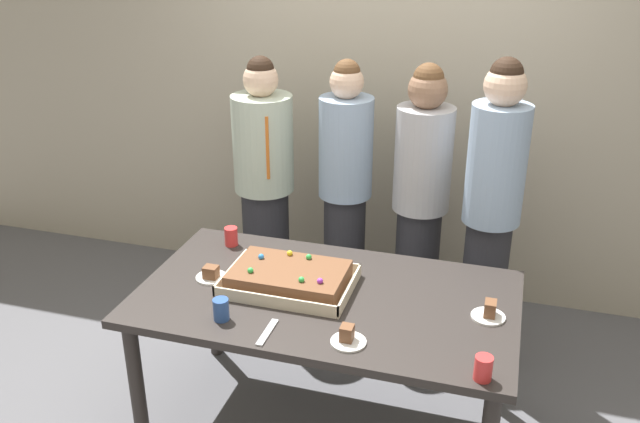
% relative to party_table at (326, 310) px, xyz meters
% --- Properties ---
extents(interior_back_panel, '(8.00, 0.12, 3.00)m').
position_rel_party_table_xyz_m(interior_back_panel, '(0.00, 1.60, 0.81)').
color(interior_back_panel, '#B2A893').
rests_on(interior_back_panel, ground_plane).
extents(party_table, '(1.75, 0.99, 0.77)m').
position_rel_party_table_xyz_m(party_table, '(0.00, 0.00, 0.00)').
color(party_table, '#2D2826').
rests_on(party_table, ground_plane).
extents(sheet_cake, '(0.60, 0.41, 0.12)m').
position_rel_party_table_xyz_m(sheet_cake, '(-0.19, 0.02, 0.13)').
color(sheet_cake, beige).
rests_on(sheet_cake, party_table).
extents(plated_slice_near_left, '(0.15, 0.15, 0.08)m').
position_rel_party_table_xyz_m(plated_slice_near_left, '(0.74, 0.02, 0.11)').
color(plated_slice_near_left, white).
rests_on(plated_slice_near_left, party_table).
extents(plated_slice_near_right, '(0.15, 0.15, 0.08)m').
position_rel_party_table_xyz_m(plated_slice_near_right, '(0.19, -0.34, 0.11)').
color(plated_slice_near_right, white).
rests_on(plated_slice_near_right, party_table).
extents(plated_slice_far_left, '(0.15, 0.15, 0.07)m').
position_rel_party_table_xyz_m(plated_slice_far_left, '(-0.58, -0.02, 0.11)').
color(plated_slice_far_left, white).
rests_on(plated_slice_far_left, party_table).
extents(drink_cup_nearest, '(0.07, 0.07, 0.10)m').
position_rel_party_table_xyz_m(drink_cup_nearest, '(-0.63, 0.35, 0.14)').
color(drink_cup_nearest, red).
rests_on(drink_cup_nearest, party_table).
extents(drink_cup_middle, '(0.07, 0.07, 0.10)m').
position_rel_party_table_xyz_m(drink_cup_middle, '(0.74, -0.43, 0.14)').
color(drink_cup_middle, red).
rests_on(drink_cup_middle, party_table).
extents(drink_cup_far_end, '(0.07, 0.07, 0.10)m').
position_rel_party_table_xyz_m(drink_cup_far_end, '(-0.38, -0.33, 0.14)').
color(drink_cup_far_end, '#2D5199').
rests_on(drink_cup_far_end, party_table).
extents(cake_server_utensil, '(0.03, 0.20, 0.01)m').
position_rel_party_table_xyz_m(cake_server_utensil, '(-0.15, -0.37, 0.09)').
color(cake_server_utensil, silver).
rests_on(cake_server_utensil, party_table).
extents(person_serving_front, '(0.33, 0.33, 1.66)m').
position_rel_party_table_xyz_m(person_serving_front, '(0.27, 1.04, 0.19)').
color(person_serving_front, '#28282D').
rests_on(person_serving_front, ground_plane).
extents(person_green_shirt_behind, '(0.31, 0.31, 1.76)m').
position_rel_party_table_xyz_m(person_green_shirt_behind, '(0.68, 0.82, 0.25)').
color(person_green_shirt_behind, '#28282D').
rests_on(person_green_shirt_behind, ground_plane).
extents(person_striped_tie_right, '(0.32, 0.32, 1.65)m').
position_rel_party_table_xyz_m(person_striped_tie_right, '(-0.19, 1.05, 0.18)').
color(person_striped_tie_right, '#28282D').
rests_on(person_striped_tie_right, ground_plane).
extents(person_far_right_suit, '(0.36, 0.36, 1.65)m').
position_rel_party_table_xyz_m(person_far_right_suit, '(-0.69, 1.00, 0.17)').
color(person_far_right_suit, '#28282D').
rests_on(person_far_right_suit, ground_plane).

